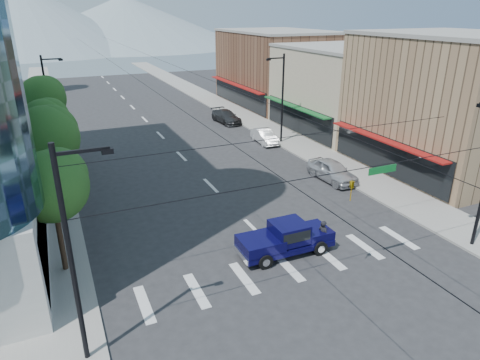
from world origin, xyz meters
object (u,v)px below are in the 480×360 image
at_px(pedestrian, 323,235).
at_px(parked_car_near, 332,171).
at_px(parked_car_far, 226,117).
at_px(pickup_truck, 285,238).
at_px(parked_car_mid, 264,136).

relative_size(pedestrian, parked_car_near, 0.38).
relative_size(pedestrian, parked_car_far, 0.36).
distance_m(pickup_truck, parked_car_mid, 21.75).
xyz_separation_m(pickup_truck, pedestrian, (2.17, -0.56, -0.05)).
bearing_deg(parked_car_near, pedestrian, -130.85).
height_order(pedestrian, parked_car_far, pedestrian).
xyz_separation_m(parked_car_near, parked_car_far, (-0.58, 21.19, -0.09)).
height_order(parked_car_near, parked_car_far, parked_car_near).
xyz_separation_m(pickup_truck, parked_car_near, (9.07, 8.22, -0.14)).
xyz_separation_m(pedestrian, parked_car_far, (6.32, 29.97, -0.18)).
bearing_deg(parked_car_far, parked_car_mid, -92.37).
bearing_deg(parked_car_mid, parked_car_far, 95.88).
relative_size(pickup_truck, parked_car_near, 1.13).
distance_m(parked_car_mid, parked_car_far, 9.55).
bearing_deg(parked_car_near, pickup_truck, -140.48).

